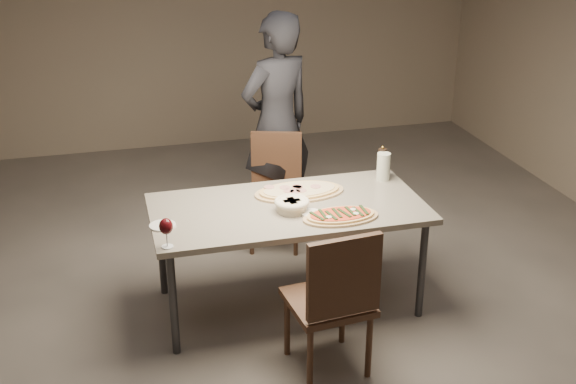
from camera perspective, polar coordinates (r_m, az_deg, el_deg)
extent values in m
plane|color=#5C544F|center=(5.11, 0.00, -8.79)|extent=(7.00, 7.00, 0.00)
plane|color=gray|center=(7.87, -6.72, 13.61)|extent=(6.00, 0.00, 6.00)
cube|color=gray|center=(4.76, 0.00, -1.33)|extent=(1.80, 0.90, 0.04)
cylinder|color=#333335|center=(4.49, -9.05, -8.71)|extent=(0.05, 0.05, 0.71)
cylinder|color=#333335|center=(4.88, 10.54, -6.04)|extent=(0.05, 0.05, 0.71)
cylinder|color=#333335|center=(5.13, -9.98, -4.41)|extent=(0.05, 0.05, 0.71)
cylinder|color=#333335|center=(5.47, 7.33, -2.39)|extent=(0.05, 0.05, 0.71)
ellipsoid|color=white|center=(4.57, 5.39, -1.66)|extent=(0.04, 0.04, 0.01)
ellipsoid|color=white|center=(4.51, 3.24, -1.94)|extent=(0.04, 0.04, 0.01)
ellipsoid|color=white|center=(4.63, 5.17, -1.34)|extent=(0.04, 0.04, 0.01)
cube|color=#1F3416|center=(4.52, 2.29, -1.91)|extent=(0.07, 0.14, 0.01)
cube|color=#1F3416|center=(4.55, 2.78, -1.76)|extent=(0.02, 0.14, 0.01)
cube|color=#1F3416|center=(4.54, 3.44, -1.85)|extent=(0.05, 0.14, 0.01)
cube|color=#1F3416|center=(4.57, 3.89, -1.66)|extent=(0.03, 0.14, 0.01)
cube|color=#1F3416|center=(4.58, 4.47, -1.64)|extent=(0.06, 0.14, 0.01)
cube|color=#1F3416|center=(4.60, 4.95, -1.51)|extent=(0.03, 0.14, 0.01)
cube|color=#1F3416|center=(4.60, 5.55, -1.54)|extent=(0.03, 0.14, 0.01)
cube|color=#1F3416|center=(4.63, 6.02, -1.40)|extent=(0.02, 0.14, 0.01)
cylinder|color=tan|center=(4.96, 2.19, 0.45)|extent=(0.07, 0.07, 0.00)
cylinder|color=tan|center=(4.96, 0.77, 0.45)|extent=(0.07, 0.07, 0.00)
cylinder|color=tan|center=(4.89, 1.05, 0.13)|extent=(0.07, 0.07, 0.00)
cylinder|color=tan|center=(4.94, -0.25, 0.37)|extent=(0.07, 0.07, 0.00)
cylinder|color=tan|center=(4.88, 0.57, 0.05)|extent=(0.07, 0.07, 0.00)
cylinder|color=tan|center=(4.95, 0.70, 0.38)|extent=(0.07, 0.07, 0.00)
cylinder|color=tan|center=(4.89, 0.06, 0.09)|extent=(0.07, 0.07, 0.00)
cylinder|color=tan|center=(4.95, -1.51, 0.40)|extent=(0.07, 0.07, 0.00)
cylinder|color=beige|center=(4.66, 0.31, -1.09)|extent=(0.19, 0.19, 0.08)
torus|color=beige|center=(4.65, 0.31, -0.79)|extent=(0.23, 0.23, 0.03)
cube|color=#A46C42|center=(4.66, 0.63, -0.88)|extent=(0.06, 0.05, 0.04)
cube|color=#A46C42|center=(4.68, 0.22, -0.78)|extent=(0.05, 0.06, 0.04)
cube|color=#A46C42|center=(4.65, -0.01, -0.95)|extent=(0.06, 0.05, 0.04)
cube|color=#A46C42|center=(4.63, 0.40, -1.05)|extent=(0.05, 0.06, 0.04)
cylinder|color=white|center=(4.63, 1.82, -1.70)|extent=(0.13, 0.13, 0.02)
cylinder|color=#B1BC45|center=(4.63, 1.82, -1.66)|extent=(0.09, 0.09, 0.00)
cylinder|color=black|center=(5.26, 7.83, 2.08)|extent=(0.04, 0.04, 0.15)
cylinder|color=black|center=(5.23, 7.88, 2.94)|extent=(0.05, 0.05, 0.02)
sphere|color=gold|center=(5.23, 7.89, 3.12)|extent=(0.02, 0.02, 0.02)
cylinder|color=black|center=(5.23, 7.42, 2.21)|extent=(0.05, 0.05, 0.19)
cylinder|color=black|center=(5.20, 7.48, 3.29)|extent=(0.06, 0.06, 0.02)
sphere|color=gold|center=(5.19, 7.50, 3.52)|extent=(0.02, 0.02, 0.02)
cylinder|color=silver|center=(5.17, 7.55, 2.00)|extent=(0.10, 0.10, 0.20)
cylinder|color=silver|center=(4.28, -9.50, -4.28)|extent=(0.07, 0.07, 0.01)
cylinder|color=silver|center=(4.26, -9.54, -3.72)|extent=(0.01, 0.01, 0.09)
ellipsoid|color=#3F090D|center=(4.23, -9.62, -2.70)|extent=(0.08, 0.08, 0.10)
cylinder|color=white|center=(4.54, -9.88, -2.63)|extent=(0.16, 0.16, 0.01)
cube|color=#40281B|center=(4.29, 3.17, -8.67)|extent=(0.50, 0.50, 0.04)
cylinder|color=#40281B|center=(4.22, 1.75, -13.11)|extent=(0.04, 0.04, 0.42)
cylinder|color=#40281B|center=(4.35, 6.41, -12.00)|extent=(0.04, 0.04, 0.42)
cylinder|color=#40281B|center=(4.50, -0.07, -10.46)|extent=(0.04, 0.04, 0.42)
cylinder|color=#40281B|center=(4.62, 4.33, -9.53)|extent=(0.04, 0.04, 0.42)
cube|color=#40281B|center=(3.98, 4.46, -6.74)|extent=(0.44, 0.08, 0.48)
cube|color=#40281B|center=(5.70, -1.04, -0.45)|extent=(0.53, 0.53, 0.04)
cylinder|color=#40281B|center=(5.94, 0.76, -1.72)|extent=(0.03, 0.03, 0.39)
cylinder|color=#40281B|center=(5.96, -2.56, -1.64)|extent=(0.03, 0.03, 0.39)
cylinder|color=#40281B|center=(5.63, 0.62, -3.21)|extent=(0.03, 0.03, 0.39)
cylinder|color=#40281B|center=(5.65, -2.90, -3.13)|extent=(0.03, 0.03, 0.39)
cube|color=#40281B|center=(5.78, -0.92, 2.68)|extent=(0.40, 0.16, 0.44)
imported|color=black|center=(5.87, -0.90, 5.42)|extent=(0.78, 0.65, 1.81)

